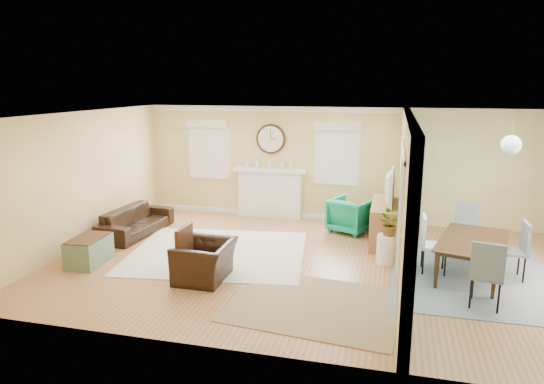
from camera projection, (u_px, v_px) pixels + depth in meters
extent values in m
plane|color=#946038|center=(312.00, 265.00, 8.51)|extent=(9.00, 9.00, 0.00)
cube|color=tan|center=(335.00, 165.00, 11.06)|extent=(9.00, 0.02, 2.60)
cube|color=tan|center=(269.00, 250.00, 5.38)|extent=(9.00, 0.02, 2.60)
cube|color=tan|center=(82.00, 180.00, 9.30)|extent=(0.02, 6.00, 2.60)
cube|color=white|center=(315.00, 115.00, 7.94)|extent=(9.00, 6.00, 0.02)
cube|color=tan|center=(404.00, 181.00, 9.19)|extent=(0.12, 3.20, 2.60)
cube|color=tan|center=(408.00, 246.00, 5.50)|extent=(0.12, 1.00, 2.60)
cube|color=tan|center=(411.00, 137.00, 6.58)|extent=(0.12, 1.80, 0.40)
cube|color=white|center=(400.00, 212.00, 7.73)|extent=(0.04, 0.12, 2.20)
cube|color=white|center=(400.00, 248.00, 6.03)|extent=(0.04, 0.12, 2.20)
cube|color=white|center=(404.00, 151.00, 6.64)|extent=(0.04, 1.92, 0.12)
cube|color=#86CEC3|center=(409.00, 198.00, 7.85)|extent=(0.02, 6.00, 2.60)
cube|color=white|center=(270.00, 194.00, 11.47)|extent=(1.50, 0.24, 1.10)
cube|color=white|center=(270.00, 170.00, 11.31)|extent=(1.70, 0.30, 0.08)
cube|color=black|center=(271.00, 195.00, 11.57)|extent=(0.85, 0.02, 0.75)
cube|color=gold|center=(270.00, 200.00, 11.49)|extent=(0.85, 0.02, 0.62)
cylinder|color=#412212|center=(271.00, 139.00, 11.27)|extent=(0.70, 0.06, 0.70)
cylinder|color=silver|center=(271.00, 139.00, 11.24)|extent=(0.60, 0.01, 0.60)
cube|color=black|center=(270.00, 135.00, 11.21)|extent=(0.02, 0.01, 0.20)
cube|color=black|center=(273.00, 139.00, 11.22)|extent=(0.12, 0.01, 0.02)
cube|color=white|center=(209.00, 150.00, 11.71)|extent=(0.90, 0.03, 1.30)
cube|color=white|center=(209.00, 150.00, 11.69)|extent=(1.00, 0.04, 1.40)
cube|color=silver|center=(207.00, 124.00, 11.51)|extent=(1.05, 0.10, 0.18)
cube|color=white|center=(337.00, 154.00, 10.97)|extent=(0.90, 0.03, 1.30)
cube|color=white|center=(337.00, 154.00, 10.95)|extent=(1.00, 0.04, 1.40)
cube|color=silver|center=(338.00, 126.00, 10.77)|extent=(1.05, 0.10, 0.18)
cylinder|color=gold|center=(513.00, 128.00, 7.25)|extent=(0.02, 0.02, 0.30)
sphere|color=white|center=(511.00, 145.00, 7.31)|extent=(0.30, 0.30, 0.30)
cube|color=silver|center=(218.00, 252.00, 9.11)|extent=(3.54, 3.17, 0.02)
cube|color=#97825D|center=(316.00, 305.00, 6.94)|extent=(2.56, 2.18, 0.01)
cube|color=slate|center=(472.00, 276.00, 8.00)|extent=(2.60, 3.25, 0.01)
imported|color=black|center=(136.00, 221.00, 10.20)|extent=(0.86, 1.95, 0.56)
imported|color=black|center=(205.00, 261.00, 7.80)|extent=(0.85, 0.98, 0.63)
imported|color=#007B3F|center=(350.00, 215.00, 10.33)|extent=(1.04, 1.05, 0.73)
cube|color=slate|center=(89.00, 251.00, 8.50)|extent=(0.56, 0.87, 0.46)
cube|color=#412212|center=(88.00, 238.00, 8.45)|extent=(0.54, 0.82, 0.02)
cube|color=#926745|center=(385.00, 222.00, 9.67)|extent=(0.54, 1.63, 0.80)
cube|color=#412212|center=(370.00, 221.00, 9.24)|extent=(0.01, 0.43, 0.22)
cube|color=#412212|center=(369.00, 234.00, 9.30)|extent=(0.01, 0.43, 0.22)
cube|color=#412212|center=(371.00, 214.00, 9.71)|extent=(0.01, 0.43, 0.22)
cube|color=#412212|center=(371.00, 227.00, 9.76)|extent=(0.01, 0.43, 0.22)
cube|color=#412212|center=(372.00, 208.00, 10.17)|extent=(0.01, 0.43, 0.22)
cube|color=#412212|center=(372.00, 221.00, 10.23)|extent=(0.01, 0.43, 0.22)
imported|color=black|center=(386.00, 186.00, 9.52)|extent=(0.19, 1.16, 0.67)
cylinder|color=white|center=(387.00, 249.00, 8.53)|extent=(0.35, 0.35, 0.51)
imported|color=#337F33|center=(388.00, 223.00, 8.43)|extent=(0.52, 0.52, 0.44)
imported|color=#412212|center=(474.00, 258.00, 7.93)|extent=(1.41, 1.97, 0.63)
cube|color=slate|center=(464.00, 230.00, 9.02)|extent=(0.52, 0.52, 0.05)
cube|color=slate|center=(465.00, 217.00, 8.97)|extent=(0.41, 0.17, 0.49)
cylinder|color=black|center=(474.00, 241.00, 9.13)|extent=(0.03, 0.03, 0.41)
cylinder|color=black|center=(471.00, 246.00, 8.85)|extent=(0.03, 0.03, 0.41)
cylinder|color=black|center=(455.00, 238.00, 9.30)|extent=(0.03, 0.03, 0.41)
cylinder|color=black|center=(452.00, 243.00, 9.02)|extent=(0.03, 0.03, 0.41)
cube|color=slate|center=(487.00, 275.00, 6.81)|extent=(0.53, 0.53, 0.05)
cube|color=slate|center=(489.00, 258.00, 6.75)|extent=(0.44, 0.14, 0.53)
cylinder|color=black|center=(470.00, 294.00, 6.78)|extent=(0.03, 0.03, 0.44)
cylinder|color=black|center=(473.00, 285.00, 7.10)|extent=(0.03, 0.03, 0.44)
cylinder|color=black|center=(499.00, 299.00, 6.63)|extent=(0.03, 0.03, 0.44)
cylinder|color=black|center=(499.00, 290.00, 6.94)|extent=(0.03, 0.03, 0.44)
cube|color=white|center=(434.00, 246.00, 8.07)|extent=(0.43, 0.43, 0.05)
cube|color=white|center=(435.00, 232.00, 8.01)|extent=(0.05, 0.43, 0.51)
cylinder|color=black|center=(422.00, 256.00, 8.33)|extent=(0.03, 0.03, 0.43)
cylinder|color=black|center=(443.00, 257.00, 8.25)|extent=(0.03, 0.03, 0.43)
cylinder|color=black|center=(423.00, 263.00, 8.00)|extent=(0.03, 0.03, 0.43)
cylinder|color=black|center=(445.00, 265.00, 7.92)|extent=(0.03, 0.03, 0.43)
cube|color=slate|center=(511.00, 252.00, 7.81)|extent=(0.43, 0.43, 0.05)
cube|color=slate|center=(513.00, 237.00, 7.76)|extent=(0.05, 0.42, 0.51)
cylinder|color=black|center=(524.00, 271.00, 7.66)|extent=(0.03, 0.03, 0.42)
cylinder|color=black|center=(501.00, 269.00, 7.74)|extent=(0.03, 0.03, 0.42)
cylinder|color=black|center=(519.00, 263.00, 7.99)|extent=(0.03, 0.03, 0.42)
cylinder|color=black|center=(496.00, 261.00, 8.07)|extent=(0.03, 0.03, 0.42)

